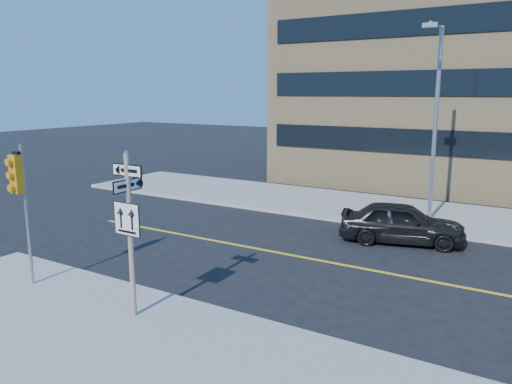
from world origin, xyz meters
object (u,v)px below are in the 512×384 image
Objects in this scene: parked_car_a at (402,223)px; traffic_signal at (19,186)px; streetlight_a at (435,112)px; sign_pole at (129,225)px.

traffic_signal is at bearing 127.16° from parked_car_a.
parked_car_a is 0.56× the size of streetlight_a.
streetlight_a is (4.00, 13.27, 2.32)m from sign_pole.
sign_pole is 1.02× the size of traffic_signal.
parked_car_a is (7.77, 10.12, -2.26)m from traffic_signal.
streetlight_a is (8.00, 13.42, 1.73)m from traffic_signal.
streetlight_a reaches higher than traffic_signal.
traffic_signal reaches higher than parked_car_a.
parked_car_a is at bearing 69.28° from sign_pole.
parked_car_a is (3.77, 9.98, -1.67)m from sign_pole.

